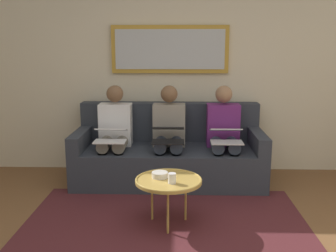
{
  "coord_description": "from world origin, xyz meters",
  "views": [
    {
      "loc": [
        -0.12,
        2.4,
        1.61
      ],
      "look_at": [
        0.0,
        -1.7,
        0.75
      ],
      "focal_mm": 41.74,
      "sensor_mm": 36.0,
      "label": 1
    }
  ],
  "objects": [
    {
      "name": "wall_rear",
      "position": [
        0.0,
        -2.6,
        1.3
      ],
      "size": [
        6.0,
        0.12,
        2.6
      ],
      "primitive_type": "cube",
      "color": "beige",
      "rests_on": "ground_plane"
    },
    {
      "name": "area_rug",
      "position": [
        0.0,
        -0.85,
        0.0
      ],
      "size": [
        2.6,
        1.8,
        0.01
      ],
      "primitive_type": "cube",
      "color": "#4C1E23",
      "rests_on": "ground_plane"
    },
    {
      "name": "couch",
      "position": [
        0.0,
        -2.12,
        0.31
      ],
      "size": [
        2.2,
        0.9,
        0.9
      ],
      "color": "#2D333D",
      "rests_on": "ground_plane"
    },
    {
      "name": "framed_mirror",
      "position": [
        0.0,
        -2.51,
        1.55
      ],
      "size": [
        1.45,
        0.05,
        0.58
      ],
      "color": "#B7892D"
    },
    {
      "name": "coffee_table",
      "position": [
        -0.03,
        -0.9,
        0.42
      ],
      "size": [
        0.6,
        0.6,
        0.44
      ],
      "color": "tan",
      "rests_on": "ground_plane"
    },
    {
      "name": "cup",
      "position": [
        -0.06,
        -0.81,
        0.48
      ],
      "size": [
        0.07,
        0.07,
        0.09
      ],
      "primitive_type": "cylinder",
      "color": "silver",
      "rests_on": "coffee_table"
    },
    {
      "name": "bowl",
      "position": [
        0.05,
        -0.95,
        0.46
      ],
      "size": [
        0.15,
        0.15,
        0.05
      ],
      "primitive_type": "cylinder",
      "color": "beige",
      "rests_on": "coffee_table"
    },
    {
      "name": "person_left",
      "position": [
        -0.64,
        -2.05,
        0.61
      ],
      "size": [
        0.38,
        0.58,
        1.14
      ],
      "color": "#66236B",
      "rests_on": "couch"
    },
    {
      "name": "laptop_silver",
      "position": [
        -0.64,
        -1.81,
        0.63
      ],
      "size": [
        0.35,
        0.35,
        0.15
      ],
      "color": "silver"
    },
    {
      "name": "person_middle",
      "position": [
        0.0,
        -2.05,
        0.61
      ],
      "size": [
        0.38,
        0.58,
        1.14
      ],
      "color": "gray",
      "rests_on": "couch"
    },
    {
      "name": "laptop_black",
      "position": [
        0.0,
        -1.81,
        0.63
      ],
      "size": [
        0.35,
        0.39,
        0.17
      ],
      "color": "black"
    },
    {
      "name": "person_right",
      "position": [
        0.64,
        -2.05,
        0.61
      ],
      "size": [
        0.38,
        0.58,
        1.14
      ],
      "color": "silver",
      "rests_on": "couch"
    },
    {
      "name": "laptop_white",
      "position": [
        0.64,
        -1.8,
        0.63
      ],
      "size": [
        0.35,
        0.33,
        0.14
      ],
      "color": "white"
    }
  ]
}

